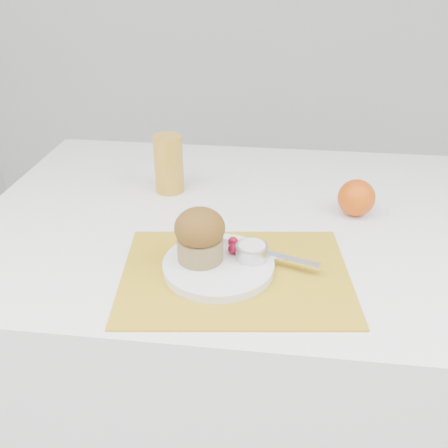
# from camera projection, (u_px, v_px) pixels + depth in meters

# --- Properties ---
(table) EXTENTS (1.20, 0.80, 0.75)m
(table) POSITION_uv_depth(u_px,v_px,m) (257.00, 348.00, 1.24)
(table) COLOR white
(table) RESTS_ON ground
(placemat) EXTENTS (0.43, 0.33, 0.00)m
(placemat) POSITION_uv_depth(u_px,v_px,m) (235.00, 275.00, 0.87)
(placemat) COLOR gold
(placemat) RESTS_ON table
(plate) EXTENTS (0.25, 0.25, 0.02)m
(plate) POSITION_uv_depth(u_px,v_px,m) (218.00, 266.00, 0.87)
(plate) COLOR white
(plate) RESTS_ON placemat
(ramekin) EXTENTS (0.07, 0.07, 0.02)m
(ramekin) POSITION_uv_depth(u_px,v_px,m) (252.00, 252.00, 0.87)
(ramekin) COLOR silver
(ramekin) RESTS_ON plate
(cream) EXTENTS (0.05, 0.05, 0.01)m
(cream) POSITION_uv_depth(u_px,v_px,m) (252.00, 246.00, 0.87)
(cream) COLOR silver
(cream) RESTS_ON ramekin
(raspberry_near) EXTENTS (0.02, 0.02, 0.02)m
(raspberry_near) POSITION_uv_depth(u_px,v_px,m) (233.00, 241.00, 0.91)
(raspberry_near) COLOR #5F0211
(raspberry_near) RESTS_ON plate
(raspberry_far) EXTENTS (0.02, 0.02, 0.02)m
(raspberry_far) POSITION_uv_depth(u_px,v_px,m) (234.00, 249.00, 0.89)
(raspberry_far) COLOR #510210
(raspberry_far) RESTS_ON plate
(butter_knife) EXTENTS (0.19, 0.08, 0.00)m
(butter_knife) POSITION_uv_depth(u_px,v_px,m) (266.00, 253.00, 0.89)
(butter_knife) COLOR white
(butter_knife) RESTS_ON plate
(orange) EXTENTS (0.08, 0.08, 0.08)m
(orange) POSITION_uv_depth(u_px,v_px,m) (356.00, 198.00, 1.04)
(orange) COLOR #C64B07
(orange) RESTS_ON table
(juice_glass) EXTENTS (0.08, 0.08, 0.13)m
(juice_glass) POSITION_uv_depth(u_px,v_px,m) (169.00, 164.00, 1.13)
(juice_glass) COLOR gold
(juice_glass) RESTS_ON table
(muffin) EXTENTS (0.10, 0.10, 0.10)m
(muffin) POSITION_uv_depth(u_px,v_px,m) (200.00, 235.00, 0.86)
(muffin) COLOR olive
(muffin) RESTS_ON plate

